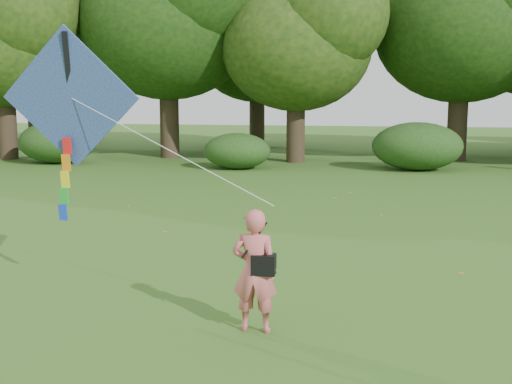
# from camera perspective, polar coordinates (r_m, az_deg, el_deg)

# --- Properties ---
(ground) EXTENTS (100.00, 100.00, 0.00)m
(ground) POSITION_cam_1_polar(r_m,az_deg,el_deg) (8.39, 1.75, -12.42)
(ground) COLOR #265114
(ground) RESTS_ON ground
(man_kite_flyer) EXTENTS (0.59, 0.39, 1.60)m
(man_kite_flyer) POSITION_cam_1_polar(r_m,az_deg,el_deg) (8.20, -0.11, -7.01)
(man_kite_flyer) COLOR #CD6060
(man_kite_flyer) RESTS_ON ground
(crossbody_bag) EXTENTS (0.43, 0.20, 0.67)m
(crossbody_bag) POSITION_cam_1_polar(r_m,az_deg,el_deg) (8.13, 0.66, -6.39)
(crossbody_bag) COLOR black
(crossbody_bag) RESTS_ON ground
(flying_kite) EXTENTS (4.39, 1.70, 2.96)m
(flying_kite) POSITION_cam_1_polar(r_m,az_deg,el_deg) (10.15, -16.14, 7.76)
(flying_kite) COLOR #2848B0
(flying_kite) RESTS_ON ground
(tree_line) EXTENTS (54.70, 15.30, 9.48)m
(tree_line) POSITION_cam_1_polar(r_m,az_deg,el_deg) (30.72, 11.26, 13.54)
(tree_line) COLOR #3A2D1E
(tree_line) RESTS_ON ground
(shrub_band) EXTENTS (39.15, 3.22, 1.88)m
(shrub_band) POSITION_cam_1_polar(r_m,az_deg,el_deg) (25.50, 5.79, 3.95)
(shrub_band) COLOR #264919
(shrub_band) RESTS_ON ground
(fallen_leaves) EXTENTS (11.18, 13.00, 0.01)m
(fallen_leaves) POSITION_cam_1_polar(r_m,az_deg,el_deg) (14.27, 6.39, -3.45)
(fallen_leaves) COLOR olive
(fallen_leaves) RESTS_ON ground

